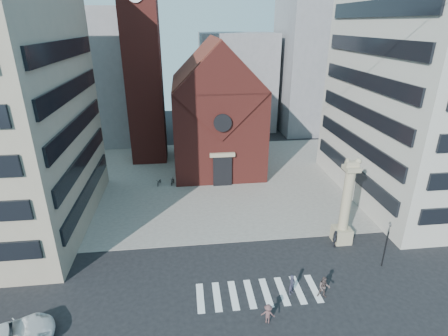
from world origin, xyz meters
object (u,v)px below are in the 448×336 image
at_px(pedestrian_1, 324,287).
at_px(scooter_0, 159,182).
at_px(pedestrian_0, 292,285).
at_px(pedestrian_2, 335,239).
at_px(lion_column, 345,210).
at_px(traffic_light, 386,244).

relative_size(pedestrian_1, scooter_0, 1.18).
relative_size(pedestrian_0, pedestrian_2, 1.00).
distance_m(lion_column, scooter_0, 23.76).
xyz_separation_m(pedestrian_2, scooter_0, (-17.21, 15.72, -0.40)).
relative_size(traffic_light, pedestrian_2, 2.49).
height_order(pedestrian_0, pedestrian_2, pedestrian_2).
xyz_separation_m(lion_column, pedestrian_2, (-1.01, -0.76, -2.59)).
distance_m(lion_column, pedestrian_0, 9.69).
height_order(traffic_light, pedestrian_1, traffic_light).
relative_size(lion_column, pedestrian_1, 4.71).
distance_m(traffic_light, pedestrian_2, 4.64).
bearing_deg(lion_column, scooter_0, 140.61).
bearing_deg(lion_column, pedestrian_0, -137.33).
bearing_deg(pedestrian_1, lion_column, 73.92).
height_order(lion_column, pedestrian_2, lion_column).
relative_size(traffic_light, scooter_0, 2.75).
height_order(pedestrian_1, pedestrian_2, pedestrian_1).
xyz_separation_m(traffic_light, pedestrian_2, (-3.00, 3.24, -1.42)).
relative_size(lion_column, pedestrian_0, 5.04).
bearing_deg(pedestrian_0, scooter_0, 75.57).
bearing_deg(pedestrian_0, pedestrian_1, -58.27).
relative_size(pedestrian_0, scooter_0, 1.10).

